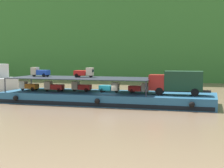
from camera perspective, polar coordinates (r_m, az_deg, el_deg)
ground_plane at (r=47.94m, az=-0.81°, el=-3.20°), size 400.00×400.00×0.00m
hillside_far_bank at (r=107.06m, az=8.69°, el=10.55°), size 119.88×40.16×31.45m
cargo_barge at (r=47.83m, az=-0.82°, el=-2.31°), size 29.17×8.78×1.50m
covered_lorry at (r=45.45m, az=10.73°, el=0.34°), size 7.91×2.49×3.10m
cargo_rack at (r=48.83m, az=-5.08°, el=0.98°), size 19.97×7.41×2.00m
mini_truck_lower_stern at (r=52.10m, az=-13.59°, el=-0.28°), size 2.75×1.21×1.38m
mini_truck_lower_aft at (r=50.19m, az=-9.56°, el=-0.40°), size 2.79×1.28×1.38m
mini_truck_lower_mid at (r=49.51m, az=-5.10°, el=-0.42°), size 2.76×1.24×1.38m
mini_truck_lower_fore at (r=47.95m, az=-0.40°, el=-0.56°), size 2.77×1.25×1.38m
mini_truck_lower_bow at (r=47.19m, az=4.51°, el=-0.66°), size 2.79×1.29×1.38m
mini_truck_upper_stern at (r=52.06m, az=-11.79°, el=1.95°), size 2.78×1.28×1.38m
mini_truck_upper_mid at (r=49.44m, az=-4.60°, el=1.90°), size 2.78×1.27×1.38m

